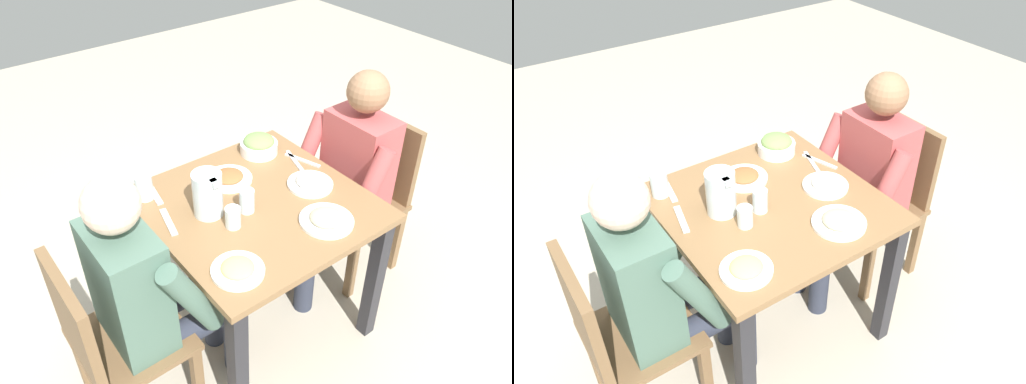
# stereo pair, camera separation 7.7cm
# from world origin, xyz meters

# --- Properties ---
(ground_plane) EXTENTS (8.00, 8.00, 0.00)m
(ground_plane) POSITION_xyz_m (0.00, 0.00, 0.00)
(ground_plane) COLOR #B7AD99
(dining_table) EXTENTS (0.86, 0.86, 0.73)m
(dining_table) POSITION_xyz_m (0.00, 0.00, 0.60)
(dining_table) COLOR olive
(dining_table) RESTS_ON ground_plane
(chair_near) EXTENTS (0.40, 0.40, 0.85)m
(chair_near) POSITION_xyz_m (0.01, -0.73, 0.48)
(chair_near) COLOR brown
(chair_near) RESTS_ON ground_plane
(chair_far) EXTENTS (0.40, 0.40, 0.85)m
(chair_far) POSITION_xyz_m (-0.06, 0.73, 0.48)
(chair_far) COLOR brown
(chair_far) RESTS_ON ground_plane
(diner_near) EXTENTS (0.48, 0.53, 1.15)m
(diner_near) POSITION_xyz_m (0.01, -0.53, 0.62)
(diner_near) COLOR #B24C4C
(diner_near) RESTS_ON ground_plane
(diner_far) EXTENTS (0.48, 0.53, 1.15)m
(diner_far) POSITION_xyz_m (-0.06, 0.53, 0.62)
(diner_far) COLOR #4C6B5B
(diner_far) RESTS_ON ground_plane
(water_pitcher) EXTENTS (0.16, 0.12, 0.19)m
(water_pitcher) POSITION_xyz_m (0.06, 0.19, 0.83)
(water_pitcher) COLOR silver
(water_pitcher) RESTS_ON dining_table
(salad_bowl) EXTENTS (0.18, 0.18, 0.09)m
(salad_bowl) POSITION_xyz_m (0.30, -0.24, 0.77)
(salad_bowl) COLOR white
(salad_bowl) RESTS_ON dining_table
(plate_fries) EXTENTS (0.19, 0.19, 0.04)m
(plate_fries) POSITION_xyz_m (-0.27, 0.29, 0.75)
(plate_fries) COLOR white
(plate_fries) RESTS_ON dining_table
(plate_rice_curry) EXTENTS (0.21, 0.21, 0.04)m
(plate_rice_curry) POSITION_xyz_m (0.20, 0.00, 0.75)
(plate_rice_curry) COLOR white
(plate_rice_curry) RESTS_ON dining_table
(plate_beans) EXTENTS (0.22, 0.22, 0.04)m
(plate_beans) POSITION_xyz_m (-0.27, -0.14, 0.75)
(plate_beans) COLOR white
(plate_beans) RESTS_ON dining_table
(plate_yoghurt) EXTENTS (0.20, 0.20, 0.06)m
(plate_yoghurt) POSITION_xyz_m (-0.04, -0.26, 0.75)
(plate_yoghurt) COLOR white
(plate_yoghurt) RESTS_ON dining_table
(water_glass_by_pitcher) EXTENTS (0.06, 0.06, 0.09)m
(water_glass_by_pitcher) POSITION_xyz_m (-0.06, 0.16, 0.78)
(water_glass_by_pitcher) COLOR silver
(water_glass_by_pitcher) RESTS_ON dining_table
(water_glass_far_right) EXTENTS (0.07, 0.07, 0.11)m
(water_glass_far_right) POSITION_xyz_m (0.31, 0.35, 0.79)
(water_glass_far_right) COLOR silver
(water_glass_far_right) RESTS_ON dining_table
(water_glass_near_left) EXTENTS (0.06, 0.06, 0.10)m
(water_glass_near_left) POSITION_xyz_m (-0.02, 0.06, 0.78)
(water_glass_near_left) COLOR silver
(water_glass_near_left) RESTS_ON dining_table
(fork_near) EXTENTS (0.17, 0.05, 0.01)m
(fork_near) POSITION_xyz_m (0.31, 0.31, 0.74)
(fork_near) COLOR silver
(fork_near) RESTS_ON dining_table
(knife_near) EXTENTS (0.18, 0.07, 0.01)m
(knife_near) POSITION_xyz_m (0.12, -0.36, 0.74)
(knife_near) COLOR silver
(knife_near) RESTS_ON dining_table
(fork_far) EXTENTS (0.17, 0.06, 0.01)m
(fork_far) POSITION_xyz_m (0.11, 0.35, 0.74)
(fork_far) COLOR silver
(fork_far) RESTS_ON dining_table
(knife_far) EXTENTS (0.18, 0.07, 0.01)m
(knife_far) POSITION_xyz_m (0.14, -0.33, 0.74)
(knife_far) COLOR silver
(knife_far) RESTS_ON dining_table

